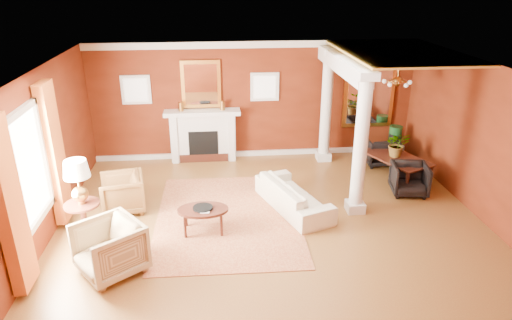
{
  "coord_description": "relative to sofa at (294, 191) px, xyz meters",
  "views": [
    {
      "loc": [
        -1.03,
        -7.47,
        4.41
      ],
      "look_at": [
        -0.27,
        0.37,
        1.15
      ],
      "focal_mm": 32.0,
      "sensor_mm": 36.0,
      "label": 1
    }
  ],
  "objects": [
    {
      "name": "ground",
      "position": [
        -0.5,
        -0.54,
        -0.39
      ],
      "size": [
        8.0,
        8.0,
        0.0
      ],
      "primitive_type": "plane",
      "color": "brown",
      "rests_on": "ground"
    },
    {
      "name": "room_shell",
      "position": [
        -0.5,
        -0.54,
        1.63
      ],
      "size": [
        8.04,
        7.04,
        2.92
      ],
      "color": "#64210D",
      "rests_on": "ground"
    },
    {
      "name": "fireplace",
      "position": [
        -1.8,
        2.78,
        0.26
      ],
      "size": [
        1.85,
        0.42,
        1.29
      ],
      "color": "silver",
      "rests_on": "ground"
    },
    {
      "name": "overmantel_mirror",
      "position": [
        -1.8,
        2.91,
        1.51
      ],
      "size": [
        0.95,
        0.07,
        1.15
      ],
      "color": "gold",
      "rests_on": "fireplace"
    },
    {
      "name": "flank_window_left",
      "position": [
        -3.35,
        2.93,
        1.41
      ],
      "size": [
        0.7,
        0.07,
        0.7
      ],
      "color": "silver",
      "rests_on": "room_shell"
    },
    {
      "name": "flank_window_right",
      "position": [
        -0.25,
        2.93,
        1.41
      ],
      "size": [
        0.7,
        0.07,
        0.7
      ],
      "color": "silver",
      "rests_on": "room_shell"
    },
    {
      "name": "left_window",
      "position": [
        -4.4,
        -1.14,
        1.04
      ],
      "size": [
        0.21,
        2.55,
        2.6
      ],
      "color": "white",
      "rests_on": "room_shell"
    },
    {
      "name": "column_front",
      "position": [
        1.2,
        -0.24,
        1.04
      ],
      "size": [
        0.36,
        0.36,
        2.8
      ],
      "color": "silver",
      "rests_on": "ground"
    },
    {
      "name": "column_back",
      "position": [
        1.2,
        2.46,
        1.04
      ],
      "size": [
        0.36,
        0.36,
        2.8
      ],
      "color": "silver",
      "rests_on": "ground"
    },
    {
      "name": "header_beam",
      "position": [
        1.2,
        1.36,
        2.23
      ],
      "size": [
        0.3,
        3.2,
        0.32
      ],
      "primitive_type": "cube",
      "color": "silver",
      "rests_on": "column_front"
    },
    {
      "name": "amber_ceiling",
      "position": [
        2.35,
        1.21,
        2.48
      ],
      "size": [
        2.3,
        3.4,
        0.04
      ],
      "primitive_type": "cube",
      "color": "gold",
      "rests_on": "room_shell"
    },
    {
      "name": "dining_mirror",
      "position": [
        2.4,
        2.91,
        1.16
      ],
      "size": [
        1.3,
        0.07,
        1.7
      ],
      "color": "gold",
      "rests_on": "room_shell"
    },
    {
      "name": "chandelier",
      "position": [
        2.4,
        1.26,
        1.86
      ],
      "size": [
        0.6,
        0.62,
        0.75
      ],
      "color": "#B27F38",
      "rests_on": "room_shell"
    },
    {
      "name": "crown_trim",
      "position": [
        -0.5,
        2.92,
        2.43
      ],
      "size": [
        8.0,
        0.08,
        0.16
      ],
      "primitive_type": "cube",
      "color": "silver",
      "rests_on": "room_shell"
    },
    {
      "name": "base_trim",
      "position": [
        -0.5,
        2.92,
        -0.33
      ],
      "size": [
        8.0,
        0.08,
        0.12
      ],
      "primitive_type": "cube",
      "color": "silver",
      "rests_on": "ground"
    },
    {
      "name": "rug",
      "position": [
        -1.33,
        -0.25,
        -0.38
      ],
      "size": [
        2.79,
        3.68,
        0.01
      ],
      "primitive_type": "cube",
      "rotation": [
        0.0,
        0.0,
        -0.02
      ],
      "color": "maroon",
      "rests_on": "ground"
    },
    {
      "name": "sofa",
      "position": [
        0.0,
        0.0,
        0.0
      ],
      "size": [
        1.21,
        2.05,
        0.77
      ],
      "primitive_type": "imported",
      "rotation": [
        0.0,
        0.0,
        1.92
      ],
      "color": "beige",
      "rests_on": "ground"
    },
    {
      "name": "armchair_leopard",
      "position": [
        -3.37,
        0.25,
        0.03
      ],
      "size": [
        0.88,
        0.92,
        0.83
      ],
      "primitive_type": "imported",
      "rotation": [
        0.0,
        0.0,
        -1.39
      ],
      "color": "black",
      "rests_on": "ground"
    },
    {
      "name": "armchair_stripe",
      "position": [
        -3.22,
        -1.8,
        0.08
      ],
      "size": [
        1.23,
        1.24,
        0.94
      ],
      "primitive_type": "imported",
      "rotation": [
        0.0,
        0.0,
        -0.92
      ],
      "color": "tan",
      "rests_on": "ground"
    },
    {
      "name": "coffee_table",
      "position": [
        -1.78,
        -0.71,
        0.04
      ],
      "size": [
        0.92,
        0.92,
        0.47
      ],
      "rotation": [
        0.0,
        0.0,
        0.36
      ],
      "color": "black",
      "rests_on": "ground"
    },
    {
      "name": "coffee_book",
      "position": [
        -1.82,
        -0.79,
        0.19
      ],
      "size": [
        0.17,
        0.04,
        0.23
      ],
      "primitive_type": "imported",
      "rotation": [
        0.0,
        0.0,
        -0.12
      ],
      "color": "black",
      "rests_on": "coffee_table"
    },
    {
      "name": "side_table",
      "position": [
        -3.86,
        -0.76,
        0.63
      ],
      "size": [
        0.6,
        0.6,
        1.51
      ],
      "rotation": [
        0.0,
        0.0,
        -0.04
      ],
      "color": "black",
      "rests_on": "ground"
    },
    {
      "name": "dining_table",
      "position": [
        2.59,
        1.18,
        0.04
      ],
      "size": [
        1.1,
        1.61,
        0.85
      ],
      "primitive_type": "imported",
      "rotation": [
        0.0,
        0.0,
        1.98
      ],
      "color": "black",
      "rests_on": "ground"
    },
    {
      "name": "dining_chair_near",
      "position": [
        2.56,
        0.41,
        -0.02
      ],
      "size": [
        0.82,
        0.79,
        0.74
      ],
      "primitive_type": "imported",
      "rotation": [
        0.0,
        0.0,
        -0.18
      ],
      "color": "black",
      "rests_on": "ground"
    },
    {
      "name": "dining_chair_far",
      "position": [
        2.52,
        2.07,
        -0.01
      ],
      "size": [
        0.75,
        0.7,
        0.76
      ],
      "primitive_type": "imported",
      "rotation": [
        0.0,
        0.0,
        3.13
      ],
      "color": "black",
      "rests_on": "ground"
    },
    {
      "name": "green_urn",
      "position": [
        3.0,
        2.41,
        -0.05
      ],
      "size": [
        0.36,
        0.36,
        0.86
      ],
      "color": "#143E1A",
      "rests_on": "ground"
    },
    {
      "name": "potted_plant",
      "position": [
        2.56,
        1.24,
        0.69
      ],
      "size": [
        0.56,
        0.61,
        0.44
      ],
      "primitive_type": "imported",
      "rotation": [
        0.0,
        0.0,
        -0.08
      ],
      "color": "#26591E",
      "rests_on": "dining_table"
    }
  ]
}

